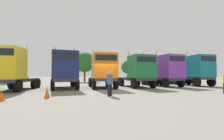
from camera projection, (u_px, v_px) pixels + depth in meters
name	position (u px, v px, depth m)	size (l,w,h in m)	color
ground	(106.00, 90.00, 14.62)	(200.00, 200.00, 0.00)	slate
semi_truck_yellow	(11.00, 69.00, 13.92)	(3.36, 6.24, 4.36)	#333338
semi_truck_navy	(65.00, 70.00, 15.87)	(2.97, 6.33, 4.29)	#333338
semi_truck_orange	(103.00, 71.00, 16.75)	(2.81, 5.79, 4.22)	#333338
semi_truck_green	(139.00, 71.00, 17.85)	(2.59, 6.24, 4.15)	#333338
semi_truck_purple	(167.00, 70.00, 19.33)	(2.94, 6.05, 4.37)	#333338
semi_truck_teal	(197.00, 70.00, 20.46)	(2.60, 6.22, 4.48)	#333338
visitor_with_camera	(110.00, 82.00, 10.76)	(0.56, 0.56, 1.68)	black
traffic_cone_near	(47.00, 93.00, 9.79)	(0.36, 0.36, 0.68)	#F2590C
traffic_cone_mid	(1.00, 96.00, 8.66)	(0.36, 0.36, 0.57)	#F2590C
oak_far_left	(13.00, 60.00, 27.83)	(4.25, 4.25, 6.17)	#4C3823
oak_far_centre	(85.00, 62.00, 31.83)	(4.10, 4.10, 6.03)	#4C3823
oak_far_right	(128.00, 67.00, 39.29)	(3.37, 3.37, 5.05)	#4C3823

